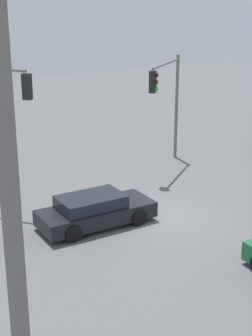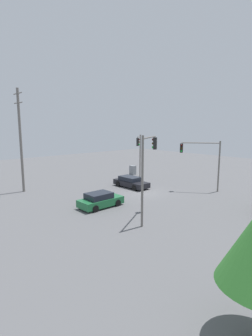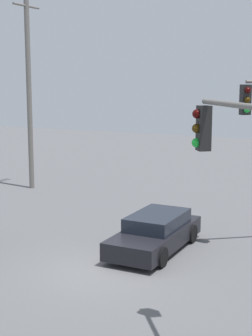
% 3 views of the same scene
% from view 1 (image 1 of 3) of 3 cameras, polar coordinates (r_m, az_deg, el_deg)
% --- Properties ---
extents(ground_plane, '(80.00, 80.00, 0.00)m').
position_cam_1_polar(ground_plane, '(21.81, 3.64, -5.46)').
color(ground_plane, '#5B5B5E').
extents(sedan_dark, '(4.73, 1.99, 1.32)m').
position_cam_1_polar(sedan_dark, '(20.81, -3.46, -4.74)').
color(sedan_dark, black).
rests_on(sedan_dark, ground_plane).
extents(traffic_signal_aux, '(3.69, 2.92, 5.85)m').
position_cam_1_polar(traffic_signal_aux, '(27.29, 4.65, 8.33)').
color(traffic_signal_aux, slate).
rests_on(traffic_signal_aux, ground_plane).
extents(utility_pole_tall, '(2.20, 0.28, 11.61)m').
position_cam_1_polar(utility_pole_tall, '(7.20, -12.64, -4.21)').
color(utility_pole_tall, slate).
rests_on(utility_pole_tall, ground_plane).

